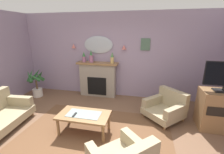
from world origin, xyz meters
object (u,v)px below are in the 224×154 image
Objects in this scene: mantel_vase_centre at (112,58)px; framed_picture at (145,44)px; tv_cabinet at (218,110)px; potted_plant_tall_palm at (36,83)px; fireplace at (98,79)px; wall_sconce_right at (124,47)px; mantel_vase_right at (84,57)px; armchair_beside_couch at (166,107)px; tv_remote at (75,115)px; wall_mirror at (98,45)px; wall_sconce_left at (74,46)px; mantel_vase_left at (91,57)px; coffee_table at (84,116)px.

framed_picture is at bearing 10.20° from mantel_vase_centre.
tv_cabinet is 5.23m from potted_plant_tall_palm.
fireplace is 1.38m from wall_sconce_right.
mantel_vase_right reaches higher than fireplace.
mantel_vase_right is at bearing 158.84° from armchair_beside_couch.
mantel_vase_right is 2.33m from tv_remote.
wall_sconce_right is 0.66m from framed_picture.
mantel_vase_centre is 0.39× the size of tv_cabinet.
wall_mirror reaches higher than framed_picture.
wall_sconce_left is at bearing 163.30° from mantel_vase_right.
wall_mirror is 3.69m from tv_cabinet.
mantel_vase_left reaches higher than mantel_vase_centre.
mantel_vase_right is at bearing 180.00° from mantel_vase_left.
mantel_vase_right is 0.95× the size of framed_picture.
tv_cabinet is at bearing -17.89° from wall_sconce_left.
mantel_vase_left is at bearing -139.64° from wall_mirror.
wall_mirror is (-0.50, 0.17, 0.38)m from mantel_vase_centre.
coffee_table is at bearing -81.68° from wall_mirror.
tv_remote is at bearing -99.73° from mantel_vase_centre.
wall_sconce_left reaches higher than mantel_vase_centre.
mantel_vase_right is at bearing 161.98° from tv_cabinet.
framed_picture is at bearing 141.10° from tv_cabinet.
wall_mirror is 1.50m from framed_picture.
wall_sconce_left and wall_sconce_right have the same top height.
mantel_vase_centre is at bearing -3.24° from fireplace.
mantel_vase_right is 3.93m from tv_cabinet.
mantel_vase_centre is at bearing 0.00° from mantel_vase_left.
armchair_beside_couch is 4.14m from potted_plant_tall_palm.
armchair_beside_couch is (1.97, 1.08, -0.15)m from tv_remote.
wall_sconce_right is (0.35, 0.12, 0.33)m from mantel_vase_centre.
tv_cabinet is at bearing -10.10° from armchair_beside_couch.
wall_sconce_right is (1.30, 0.12, 0.34)m from mantel_vase_right.
mantel_vase_left reaches higher than tv_cabinet.
wall_sconce_left is at bearing -178.54° from framed_picture.
fireplace is at bearing -173.84° from wall_sconce_right.
wall_sconce_left is 2.70m from tv_remote.
wall_mirror is at bearing -179.62° from framed_picture.
wall_sconce_right is 0.16× the size of tv_cabinet.
coffee_table is at bearing -81.10° from fireplace.
wall_sconce_right is (0.85, -0.05, -0.05)m from wall_mirror.
wall_mirror is 0.87× the size of coffee_table.
fireplace is 3.85× the size of mantel_vase_centre.
mantel_vase_centre is 0.50m from wall_sconce_right.
coffee_table is 0.96× the size of armchair_beside_couch.
wall_sconce_right reaches higher than tv_cabinet.
armchair_beside_couch is at bearing 28.79° from tv_remote.
wall_sconce_right is 2.16m from armchair_beside_couch.
wall_sconce_right is at bearing -3.37° from wall_mirror.
wall_sconce_right is at bearing 18.92° from mantel_vase_centre.
armchair_beside_couch is (1.26, -1.11, -1.35)m from wall_sconce_right.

